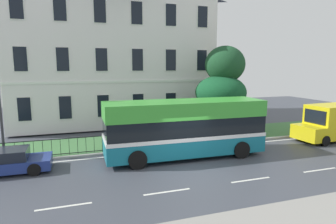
# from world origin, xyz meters

# --- Properties ---
(ground_plane) EXTENTS (60.00, 56.00, 0.18)m
(ground_plane) POSITION_xyz_m (0.00, 0.78, -0.02)
(ground_plane) COLOR #3E424C
(georgian_townhouse) EXTENTS (16.94, 9.83, 13.32)m
(georgian_townhouse) POSITION_xyz_m (-1.90, 15.00, 6.81)
(georgian_townhouse) COLOR white
(georgian_townhouse) RESTS_ON ground_plane
(iron_verge_railing) EXTENTS (18.02, 0.04, 0.97)m
(iron_verge_railing) POSITION_xyz_m (-1.90, 4.40, 0.62)
(iron_verge_railing) COLOR black
(iron_verge_railing) RESTS_ON ground_plane
(evergreen_tree) EXTENTS (4.99, 4.99, 6.89)m
(evergreen_tree) POSITION_xyz_m (5.39, 7.03, 2.49)
(evergreen_tree) COLOR #423328
(evergreen_tree) RESTS_ON ground_plane
(single_decker_bus) EXTENTS (9.04, 2.82, 3.21)m
(single_decker_bus) POSITION_xyz_m (0.42, 2.34, 1.68)
(single_decker_bus) COLOR #156D83
(single_decker_bus) RESTS_ON ground_plane
(white_panel_van) EXTENTS (5.59, 2.51, 2.47)m
(white_panel_van) POSITION_xyz_m (11.80, 2.67, 1.27)
(white_panel_van) COLOR yellow
(white_panel_van) RESTS_ON ground_plane
(parked_hatchback_00) EXTENTS (4.04, 1.80, 1.16)m
(parked_hatchback_00) POSITION_xyz_m (-8.75, 2.66, 0.57)
(parked_hatchback_00) COLOR navy
(parked_hatchback_00) RESTS_ON ground_plane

